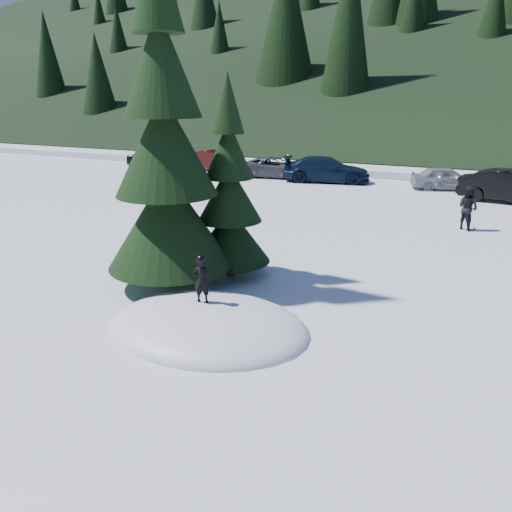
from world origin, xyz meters
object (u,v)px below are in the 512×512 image
at_px(spruce_tall, 165,158).
at_px(car_0, 149,160).
at_px(car_4, 446,178).
at_px(child_skier, 202,280).
at_px(car_1, 215,160).
at_px(car_2, 276,167).
at_px(adult_0, 468,208).
at_px(car_5, 511,187).
at_px(car_3, 326,169).
at_px(spruce_short, 230,200).

relative_size(spruce_tall, car_0, 2.36).
xyz_separation_m(car_0, car_4, (19.06, 0.51, -0.01)).
relative_size(child_skier, car_4, 0.28).
relative_size(spruce_tall, car_1, 2.12).
xyz_separation_m(car_2, car_4, (9.83, 0.08, 0.01)).
distance_m(adult_0, car_0, 22.14).
height_order(spruce_tall, adult_0, spruce_tall).
xyz_separation_m(spruce_tall, car_5, (8.00, 15.82, -2.57)).
xyz_separation_m(child_skier, car_0, (-16.05, 19.12, -0.36)).
relative_size(child_skier, car_1, 0.25).
bearing_deg(car_5, car_3, 84.39).
bearing_deg(spruce_short, car_5, 64.09).
height_order(spruce_short, car_0, spruce_short).
bearing_deg(spruce_short, car_1, 121.48).
bearing_deg(car_3, car_4, -99.28).
distance_m(car_2, car_5, 13.08).
bearing_deg(car_3, spruce_tall, 172.72).
height_order(child_skier, car_1, child_skier).
bearing_deg(spruce_short, car_0, 133.13).
bearing_deg(car_5, adult_0, 172.34).
bearing_deg(child_skier, spruce_tall, -56.47).
bearing_deg(child_skier, car_3, -96.84).
bearing_deg(child_skier, car_4, -115.90).
bearing_deg(car_5, car_4, 59.38).
height_order(adult_0, car_5, adult_0).
xyz_separation_m(adult_0, car_5, (1.45, 6.20, -0.06)).
height_order(spruce_short, adult_0, spruce_short).
relative_size(spruce_tall, car_3, 1.72).
height_order(child_skier, car_2, child_skier).
bearing_deg(car_3, adult_0, -147.17).
height_order(car_2, car_4, car_4).
bearing_deg(spruce_tall, car_0, 128.84).
height_order(spruce_short, car_5, spruce_short).
distance_m(child_skier, adult_0, 12.12).
xyz_separation_m(child_skier, adult_0, (4.63, 11.19, -0.17)).
xyz_separation_m(spruce_short, adult_0, (5.56, 8.22, -1.29)).
bearing_deg(car_1, spruce_short, -154.94).
relative_size(spruce_tall, car_5, 1.89).
relative_size(car_2, car_4, 1.21).
bearing_deg(car_2, car_3, -103.28).
distance_m(adult_0, car_4, 8.59).
relative_size(spruce_tall, adult_0, 5.29).
relative_size(adult_0, car_0, 0.45).
distance_m(child_skier, car_5, 18.43).
xyz_separation_m(spruce_tall, car_2, (-4.90, 17.97, -2.71)).
height_order(child_skier, car_4, child_skier).
xyz_separation_m(spruce_tall, car_1, (-9.76, 18.98, -2.65)).
bearing_deg(car_3, spruce_short, 176.61).
height_order(car_2, car_3, car_3).
relative_size(spruce_tall, car_2, 1.96).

